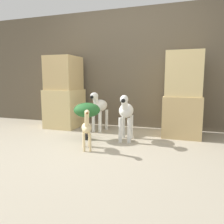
% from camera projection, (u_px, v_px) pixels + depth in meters
% --- Properties ---
extents(ground_plane, '(14.00, 14.00, 0.00)m').
position_uv_depth(ground_plane, '(90.00, 152.00, 2.74)').
color(ground_plane, '#9E937F').
extents(wall_back, '(6.40, 0.08, 2.20)m').
position_uv_depth(wall_back, '(125.00, 69.00, 4.17)').
color(wall_back, brown).
rests_on(wall_back, ground_plane).
extents(rock_pillar_left, '(0.58, 0.65, 1.33)m').
position_uv_depth(rock_pillar_left, '(64.00, 94.00, 4.14)').
color(rock_pillar_left, '#DBC184').
rests_on(rock_pillar_left, ground_plane).
extents(rock_pillar_right, '(0.58, 0.65, 1.33)m').
position_uv_depth(rock_pillar_right, '(183.00, 96.00, 3.48)').
color(rock_pillar_right, tan).
rests_on(rock_pillar_right, ground_plane).
extents(zebra_right, '(0.25, 0.53, 0.69)m').
position_uv_depth(zebra_right, '(126.00, 112.00, 3.19)').
color(zebra_right, silver).
rests_on(zebra_right, ground_plane).
extents(zebra_left, '(0.24, 0.53, 0.69)m').
position_uv_depth(zebra_left, '(99.00, 107.00, 3.81)').
color(zebra_left, silver).
rests_on(zebra_left, ground_plane).
extents(giraffe_figurine, '(0.26, 0.39, 0.55)m').
position_uv_depth(giraffe_figurine, '(87.00, 128.00, 2.80)').
color(giraffe_figurine, beige).
rests_on(giraffe_figurine, ground_plane).
extents(potted_palm_front, '(0.39, 0.39, 0.56)m').
position_uv_depth(potted_palm_front, '(87.00, 111.00, 3.25)').
color(potted_palm_front, black).
rests_on(potted_palm_front, ground_plane).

